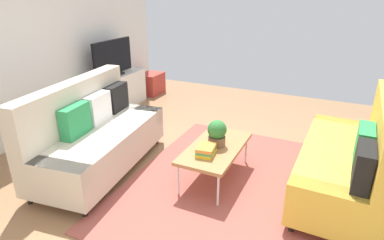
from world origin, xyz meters
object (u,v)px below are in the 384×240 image
object	(u,v)px
couch_beige	(95,135)
bottle_1	(110,72)
tv_console	(115,92)
coffee_table	(216,148)
vase_1	(96,77)
vase_0	(89,79)
potted_plant	(217,133)
couch_green	(352,159)
bottle_0	(107,74)
storage_trunk	(151,83)
table_book_0	(206,153)
tv	(113,58)
bottle_2	(114,70)

from	to	relation	value
couch_beige	bottle_1	xyz separation A→B (m)	(1.73, 1.12, 0.28)
couch_beige	tv_console	size ratio (longest dim) A/B	1.42
coffee_table	vase_1	bearing A→B (deg)	68.38
bottle_1	tv_console	bearing A→B (deg)	17.61
vase_0	potted_plant	bearing A→B (deg)	-107.91
couch_green	tv_console	bearing A→B (deg)	75.10
couch_beige	bottle_0	bearing A→B (deg)	-152.64
vase_0	tv_console	bearing A→B (deg)	-4.93
storage_trunk	vase_0	distance (m)	1.76
coffee_table	bottle_1	world-z (taller)	bottle_1
couch_green	table_book_0	distance (m)	1.53
couch_green	coffee_table	distance (m)	1.45
couch_beige	bottle_0	xyz separation A→B (m)	(1.63, 1.12, 0.26)
vase_1	table_book_0	bearing A→B (deg)	-116.00
potted_plant	bottle_0	xyz separation A→B (m)	(1.21, 2.55, 0.14)
coffee_table	bottle_1	xyz separation A→B (m)	(1.34, 2.55, 0.34)
couch_beige	coffee_table	xyz separation A→B (m)	(0.40, -1.42, -0.06)
bottle_0	storage_trunk	bearing A→B (deg)	-2.59
storage_trunk	table_book_0	size ratio (longest dim) A/B	2.17
bottle_0	couch_green	bearing A→B (deg)	-103.57
table_book_0	coffee_table	bearing A→B (deg)	-5.98
storage_trunk	bottle_0	bearing A→B (deg)	177.41
coffee_table	tv_console	xyz separation A→B (m)	(1.46, 2.59, -0.07)
potted_plant	table_book_0	xyz separation A→B (m)	(-0.26, 0.02, -0.14)
couch_green	table_book_0	world-z (taller)	couch_green
storage_trunk	vase_0	size ratio (longest dim) A/B	3.72
tv	potted_plant	world-z (taller)	tv
tv_console	bottle_0	distance (m)	0.45
table_book_0	vase_0	xyz separation A→B (m)	(1.11, 2.61, 0.27)
couch_green	bottle_1	distance (m)	4.11
table_book_0	bottle_1	world-z (taller)	bottle_1
couch_beige	bottle_2	bearing A→B (deg)	-155.58
table_book_0	bottle_2	xyz separation A→B (m)	(1.66, 2.52, 0.31)
bottle_0	vase_0	bearing A→B (deg)	165.82
tv	potted_plant	xyz separation A→B (m)	(-1.43, -2.57, -0.37)
coffee_table	bottle_2	distance (m)	2.94
vase_1	bottle_0	bearing A→B (deg)	-24.92
couch_beige	potted_plant	world-z (taller)	couch_beige
tv_console	tv	size ratio (longest dim) A/B	1.40
couch_green	tv	world-z (taller)	tv
tv	vase_0	size ratio (longest dim) A/B	7.15
couch_green	vase_1	size ratio (longest dim) A/B	14.23
coffee_table	storage_trunk	world-z (taller)	storage_trunk
potted_plant	tv_console	bearing A→B (deg)	61.02
couch_green	potted_plant	world-z (taller)	couch_green
potted_plant	bottle_2	world-z (taller)	bottle_2
tv	vase_1	bearing A→B (deg)	170.48
table_book_0	couch_green	bearing A→B (deg)	-70.58
couch_green	bottle_2	size ratio (longest dim) A/B	8.48
bottle_2	couch_green	bearing A→B (deg)	-106.20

